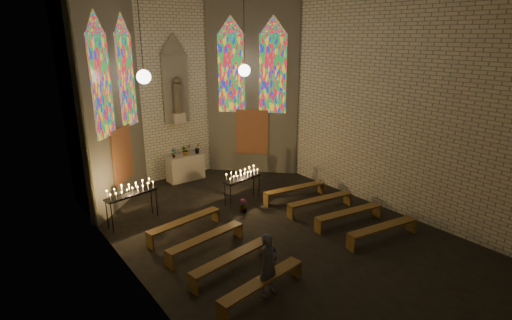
% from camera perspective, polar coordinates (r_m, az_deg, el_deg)
% --- Properties ---
extents(floor, '(12.00, 12.00, 0.00)m').
position_cam_1_polar(floor, '(11.72, 2.52, -10.22)').
color(floor, black).
rests_on(floor, ground).
extents(room, '(8.22, 12.43, 7.00)m').
position_cam_1_polar(room, '(13.26, -6.64, 9.88)').
color(room, beige).
rests_on(room, ground).
extents(altar, '(1.40, 0.60, 1.00)m').
position_cam_1_polar(altar, '(15.78, -10.05, -1.04)').
color(altar, beige).
rests_on(altar, ground).
extents(flower_vase_left, '(0.20, 0.14, 0.38)m').
position_cam_1_polar(flower_vase_left, '(15.30, -11.71, 0.96)').
color(flower_vase_left, '#4C723F').
rests_on(flower_vase_left, altar).
extents(flower_vase_center, '(0.44, 0.41, 0.41)m').
position_cam_1_polar(flower_vase_center, '(15.58, -10.03, 1.43)').
color(flower_vase_center, '#4C723F').
rests_on(flower_vase_center, altar).
extents(flower_vase_right, '(0.27, 0.24, 0.44)m').
position_cam_1_polar(flower_vase_right, '(15.72, -8.36, 1.72)').
color(flower_vase_right, '#4C723F').
rests_on(flower_vase_right, altar).
extents(aisle_flower_pot, '(0.27, 0.27, 0.45)m').
position_cam_1_polar(aisle_flower_pot, '(12.83, -1.85, -6.54)').
color(aisle_flower_pot, '#4C723F').
rests_on(aisle_flower_pot, ground).
extents(votive_stand_left, '(1.63, 0.64, 1.17)m').
position_cam_1_polar(votive_stand_left, '(12.43, -17.42, -4.31)').
color(votive_stand_left, black).
rests_on(votive_stand_left, ground).
extents(votive_stand_right, '(1.48, 0.58, 1.06)m').
position_cam_1_polar(votive_stand_right, '(13.37, -1.96, -2.34)').
color(votive_stand_right, black).
rests_on(votive_stand_right, ground).
extents(pew_left_0, '(2.34, 0.66, 0.45)m').
position_cam_1_polar(pew_left_0, '(11.62, -10.14, -8.77)').
color(pew_left_0, brown).
rests_on(pew_left_0, ground).
extents(pew_right_0, '(2.34, 0.66, 0.45)m').
position_cam_1_polar(pew_right_0, '(13.80, 5.58, -4.22)').
color(pew_right_0, brown).
rests_on(pew_right_0, ground).
extents(pew_left_1, '(2.34, 0.66, 0.45)m').
position_cam_1_polar(pew_left_1, '(10.67, -7.15, -11.14)').
color(pew_left_1, brown).
rests_on(pew_left_1, ground).
extents(pew_right_1, '(2.34, 0.66, 0.45)m').
position_cam_1_polar(pew_right_1, '(13.01, 9.15, -5.75)').
color(pew_right_1, brown).
rests_on(pew_right_1, ground).
extents(pew_left_2, '(2.34, 0.66, 0.45)m').
position_cam_1_polar(pew_left_2, '(9.77, -3.53, -13.92)').
color(pew_left_2, brown).
rests_on(pew_left_2, ground).
extents(pew_right_2, '(2.34, 0.66, 0.45)m').
position_cam_1_polar(pew_right_2, '(12.29, 13.17, -7.45)').
color(pew_right_2, brown).
rests_on(pew_right_2, ground).
extents(pew_left_3, '(2.34, 0.66, 0.45)m').
position_cam_1_polar(pew_left_3, '(8.95, 0.90, -17.15)').
color(pew_left_3, brown).
rests_on(pew_left_3, ground).
extents(pew_right_3, '(2.34, 0.66, 0.45)m').
position_cam_1_polar(pew_right_3, '(11.64, 17.70, -9.31)').
color(pew_right_3, brown).
rests_on(pew_right_3, ground).
extents(visitor, '(0.59, 0.45, 1.44)m').
position_cam_1_polar(visitor, '(8.87, 1.80, -14.74)').
color(visitor, '#43444C').
rests_on(visitor, ground).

